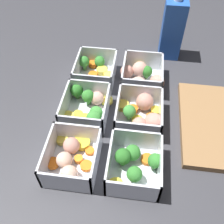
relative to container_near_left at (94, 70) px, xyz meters
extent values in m
plane|color=#38383D|center=(0.16, 0.08, -0.02)|extent=(4.00, 4.00, 0.00)
cube|color=silver|center=(0.01, 0.01, -0.02)|extent=(0.14, 0.12, 0.00)
cube|color=silver|center=(0.01, -0.05, 0.01)|extent=(0.14, 0.01, 0.07)
cube|color=silver|center=(0.01, 0.06, 0.01)|extent=(0.14, 0.01, 0.07)
cube|color=silver|center=(-0.06, 0.01, 0.01)|extent=(0.01, 0.12, 0.07)
cube|color=silver|center=(0.07, 0.01, 0.01)|extent=(0.01, 0.12, 0.07)
cylinder|color=#49883F|center=(-0.03, -0.04, -0.01)|extent=(0.01, 0.01, 0.02)
sphere|color=#388433|center=(-0.03, -0.04, 0.01)|extent=(0.03, 0.03, 0.03)
cylinder|color=orange|center=(0.00, 0.00, -0.02)|extent=(0.04, 0.04, 0.01)
cylinder|color=#49883F|center=(-0.04, 0.01, -0.02)|extent=(0.01, 0.01, 0.01)
sphere|color=#388433|center=(-0.04, 0.01, 0.00)|extent=(0.03, 0.03, 0.03)
cylinder|color=orange|center=(-0.05, -0.01, -0.01)|extent=(0.04, 0.04, 0.02)
cylinder|color=#49883F|center=(0.05, -0.04, -0.01)|extent=(0.01, 0.01, 0.01)
sphere|color=#388433|center=(0.05, -0.04, 0.01)|extent=(0.03, 0.03, 0.03)
cylinder|color=#DBC647|center=(0.00, 0.05, -0.01)|extent=(0.04, 0.04, 0.01)
cylinder|color=#DBC647|center=(-0.02, 0.02, -0.01)|extent=(0.05, 0.05, 0.02)
cube|color=silver|center=(0.16, 0.01, -0.02)|extent=(0.14, 0.12, 0.00)
cube|color=silver|center=(0.16, -0.05, 0.01)|extent=(0.14, 0.01, 0.07)
cube|color=silver|center=(0.16, 0.06, 0.01)|extent=(0.14, 0.01, 0.07)
cube|color=silver|center=(0.09, 0.01, 0.01)|extent=(0.01, 0.12, 0.07)
cube|color=silver|center=(0.23, 0.01, 0.01)|extent=(0.01, 0.12, 0.07)
cylinder|color=#519448|center=(0.17, 0.04, -0.02)|extent=(0.01, 0.01, 0.01)
sphere|color=#42933D|center=(0.17, 0.04, 0.00)|extent=(0.04, 0.04, 0.04)
cylinder|color=#DBC647|center=(0.19, -0.04, -0.01)|extent=(0.06, 0.06, 0.02)
cylinder|color=#49883F|center=(0.12, 0.01, -0.01)|extent=(0.01, 0.01, 0.02)
sphere|color=#388433|center=(0.12, 0.01, 0.01)|extent=(0.04, 0.04, 0.04)
sphere|color=#D19E8C|center=(0.12, 0.03, 0.00)|extent=(0.04, 0.04, 0.04)
cylinder|color=#407A37|center=(0.10, -0.03, -0.01)|extent=(0.01, 0.01, 0.02)
sphere|color=#2D7228|center=(0.10, -0.03, 0.01)|extent=(0.04, 0.04, 0.04)
cylinder|color=yellow|center=(0.17, -0.01, -0.01)|extent=(0.03, 0.03, 0.01)
cylinder|color=yellow|center=(0.19, 0.01, -0.01)|extent=(0.04, 0.04, 0.02)
cylinder|color=#407A37|center=(0.22, 0.05, -0.01)|extent=(0.01, 0.01, 0.01)
sphere|color=#2D7228|center=(0.22, 0.05, 0.00)|extent=(0.03, 0.03, 0.03)
cylinder|color=#519448|center=(0.20, 0.04, -0.01)|extent=(0.01, 0.01, 0.02)
sphere|color=#42933D|center=(0.20, 0.04, 0.01)|extent=(0.04, 0.04, 0.04)
cylinder|color=#DBC647|center=(0.11, 0.06, -0.02)|extent=(0.05, 0.05, 0.01)
cube|color=silver|center=(0.32, 0.01, -0.02)|extent=(0.14, 0.12, 0.00)
cube|color=silver|center=(0.32, -0.05, 0.01)|extent=(0.14, 0.01, 0.07)
cube|color=silver|center=(0.32, 0.06, 0.01)|extent=(0.14, 0.01, 0.07)
cube|color=silver|center=(0.25, 0.01, 0.01)|extent=(0.01, 0.12, 0.07)
cube|color=silver|center=(0.38, 0.01, 0.01)|extent=(0.01, 0.12, 0.07)
cylinder|color=orange|center=(0.32, 0.04, -0.02)|extent=(0.04, 0.04, 0.01)
sphere|color=beige|center=(0.32, -0.01, 0.00)|extent=(0.05, 0.05, 0.04)
sphere|color=tan|center=(0.28, 0.00, 0.00)|extent=(0.05, 0.05, 0.04)
cylinder|color=orange|center=(0.28, 0.04, -0.02)|extent=(0.03, 0.03, 0.01)
sphere|color=beige|center=(0.35, 0.01, 0.00)|extent=(0.05, 0.05, 0.04)
cylinder|color=#DBC647|center=(0.26, -0.04, -0.01)|extent=(0.04, 0.04, 0.01)
cylinder|color=orange|center=(0.31, 0.02, -0.01)|extent=(0.03, 0.03, 0.01)
cylinder|color=orange|center=(0.33, -0.04, -0.01)|extent=(0.04, 0.04, 0.01)
cylinder|color=yellow|center=(0.26, 0.02, -0.01)|extent=(0.06, 0.06, 0.01)
cube|color=silver|center=(0.01, 0.15, -0.02)|extent=(0.14, 0.12, 0.00)
cube|color=silver|center=(0.01, 0.09, 0.01)|extent=(0.14, 0.01, 0.07)
cube|color=silver|center=(0.01, 0.21, 0.01)|extent=(0.14, 0.01, 0.07)
cube|color=silver|center=(-0.06, 0.15, 0.01)|extent=(0.01, 0.12, 0.07)
cube|color=silver|center=(0.07, 0.15, 0.01)|extent=(0.01, 0.12, 0.07)
cylinder|color=yellow|center=(-0.05, 0.14, -0.01)|extent=(0.04, 0.04, 0.02)
cylinder|color=#407A37|center=(-0.01, 0.16, -0.01)|extent=(0.01, 0.01, 0.01)
sphere|color=#2D7228|center=(-0.01, 0.16, 0.00)|extent=(0.03, 0.03, 0.03)
sphere|color=tan|center=(-0.01, 0.10, 0.00)|extent=(0.05, 0.05, 0.04)
sphere|color=beige|center=(0.05, 0.14, 0.00)|extent=(0.07, 0.07, 0.05)
sphere|color=tan|center=(0.03, 0.19, 0.00)|extent=(0.04, 0.04, 0.04)
sphere|color=#D19E8C|center=(-0.02, 0.14, 0.00)|extent=(0.05, 0.05, 0.05)
cube|color=silver|center=(0.16, 0.15, -0.02)|extent=(0.14, 0.12, 0.00)
cube|color=silver|center=(0.16, 0.09, 0.01)|extent=(0.14, 0.01, 0.07)
cube|color=silver|center=(0.16, 0.21, 0.01)|extent=(0.14, 0.01, 0.07)
cube|color=silver|center=(0.09, 0.15, 0.01)|extent=(0.01, 0.12, 0.07)
cube|color=silver|center=(0.23, 0.15, 0.01)|extent=(0.01, 0.12, 0.07)
sphere|color=tan|center=(0.12, 0.16, 0.00)|extent=(0.06, 0.06, 0.05)
cylinder|color=yellow|center=(0.17, 0.15, -0.01)|extent=(0.04, 0.04, 0.01)
sphere|color=tan|center=(0.18, 0.19, 0.00)|extent=(0.06, 0.06, 0.05)
cylinder|color=#519448|center=(0.16, 0.12, -0.01)|extent=(0.01, 0.01, 0.02)
sphere|color=#42933D|center=(0.16, 0.12, 0.01)|extent=(0.03, 0.03, 0.03)
cylinder|color=orange|center=(0.13, 0.13, -0.01)|extent=(0.04, 0.04, 0.01)
cylinder|color=yellow|center=(0.13, 0.20, -0.01)|extent=(0.04, 0.04, 0.01)
sphere|color=tan|center=(0.20, 0.15, 0.00)|extent=(0.06, 0.06, 0.04)
cylinder|color=#DBC647|center=(0.12, 0.10, -0.01)|extent=(0.05, 0.05, 0.02)
cylinder|color=orange|center=(0.16, 0.18, -0.01)|extent=(0.03, 0.03, 0.01)
cube|color=silver|center=(0.32, 0.15, -0.02)|extent=(0.14, 0.12, 0.00)
cube|color=silver|center=(0.32, 0.09, 0.01)|extent=(0.14, 0.01, 0.07)
cube|color=silver|center=(0.32, 0.21, 0.01)|extent=(0.14, 0.01, 0.07)
cube|color=silver|center=(0.25, 0.15, 0.01)|extent=(0.01, 0.12, 0.07)
cube|color=silver|center=(0.38, 0.15, 0.01)|extent=(0.01, 0.12, 0.07)
cylinder|color=orange|center=(0.29, 0.18, -0.02)|extent=(0.03, 0.03, 0.01)
cylinder|color=yellow|center=(0.36, 0.11, -0.01)|extent=(0.05, 0.05, 0.02)
cylinder|color=#49883F|center=(0.34, 0.15, -0.01)|extent=(0.01, 0.01, 0.01)
sphere|color=#388433|center=(0.34, 0.15, 0.01)|extent=(0.04, 0.04, 0.04)
cylinder|color=#407A37|center=(0.30, 0.12, -0.01)|extent=(0.01, 0.01, 0.02)
sphere|color=#2D7228|center=(0.30, 0.12, 0.01)|extent=(0.04, 0.04, 0.04)
cylinder|color=#49883F|center=(0.30, 0.20, -0.01)|extent=(0.01, 0.01, 0.02)
sphere|color=#388433|center=(0.30, 0.20, 0.01)|extent=(0.03, 0.03, 0.03)
cylinder|color=#49883F|center=(0.28, 0.14, -0.02)|extent=(0.01, 0.01, 0.01)
sphere|color=#388433|center=(0.28, 0.14, 0.00)|extent=(0.04, 0.04, 0.04)
cube|color=blue|center=(-0.15, 0.23, 0.07)|extent=(0.07, 0.07, 0.19)
cube|color=olive|center=(0.15, 0.35, -0.02)|extent=(0.28, 0.18, 0.02)
camera|label=1|loc=(0.62, 0.14, 0.52)|focal=42.00mm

